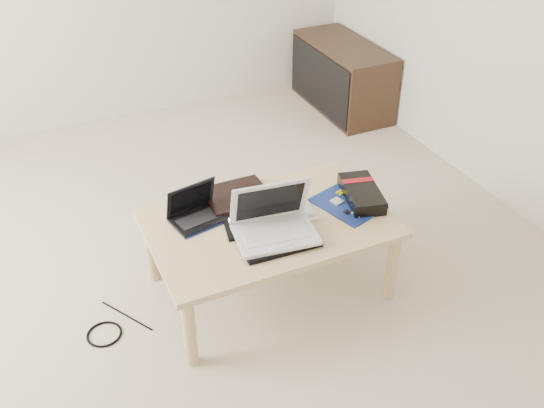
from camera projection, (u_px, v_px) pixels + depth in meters
name	position (u px, v px, depth m)	size (l,w,h in m)	color
ground	(176.00, 286.00, 3.01)	(4.00, 4.00, 0.00)	beige
coffee_table	(269.00, 230.00, 2.81)	(1.10, 0.70, 0.40)	#D3BA7F
media_cabinet	(342.00, 76.00, 4.56)	(0.41, 0.90, 0.50)	#382617
book	(237.00, 196.00, 2.93)	(0.30, 0.25, 0.03)	black
netbook	(196.00, 212.00, 2.78)	(0.27, 0.22, 0.17)	black
tablet	(252.00, 225.00, 2.75)	(0.28, 0.23, 0.01)	black
remote	(307.00, 208.00, 2.85)	(0.08, 0.20, 0.02)	silver
neoprene_sleeve	(276.00, 238.00, 2.66)	(0.34, 0.25, 0.02)	black
white_laptop	(274.00, 223.00, 2.65)	(0.38, 0.29, 0.25)	silver
motherboard	(348.00, 203.00, 2.89)	(0.32, 0.37, 0.01)	#0D1B54
gpu_box	(361.00, 193.00, 2.91)	(0.23, 0.34, 0.07)	black
cable_coil	(257.00, 234.00, 2.69)	(0.11, 0.11, 0.01)	black
floor_cable_coil	(104.00, 334.00, 2.74)	(0.16, 0.16, 0.01)	black
floor_cable_trail	(127.00, 316.00, 2.83)	(0.01, 0.01, 0.32)	black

